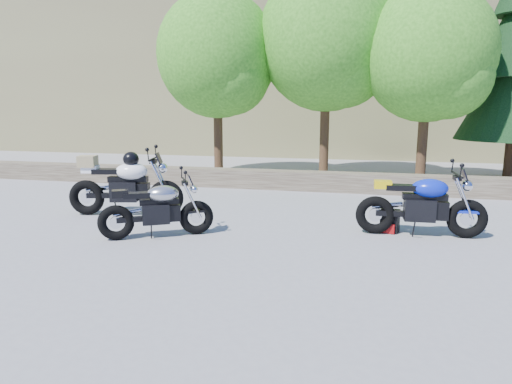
% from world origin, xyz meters
% --- Properties ---
extents(ground, '(90.00, 90.00, 0.00)m').
position_xyz_m(ground, '(0.00, 0.00, 0.00)').
color(ground, gray).
rests_on(ground, ground).
extents(stone_wall, '(22.00, 0.55, 0.50)m').
position_xyz_m(stone_wall, '(0.00, 5.50, 0.25)').
color(stone_wall, '#483D30').
rests_on(stone_wall, ground).
extents(hillside, '(80.00, 30.00, 15.00)m').
position_xyz_m(hillside, '(3.00, 28.00, 7.50)').
color(hillside, '#716746').
rests_on(hillside, ground).
extents(tree_decid_left, '(3.67, 3.67, 5.62)m').
position_xyz_m(tree_decid_left, '(-2.39, 7.14, 3.63)').
color(tree_decid_left, '#382314').
rests_on(tree_decid_left, ground).
extents(tree_decid_mid, '(4.08, 4.08, 6.24)m').
position_xyz_m(tree_decid_mid, '(0.91, 7.54, 4.04)').
color(tree_decid_mid, '#382314').
rests_on(tree_decid_mid, ground).
extents(tree_decid_right, '(3.54, 3.54, 5.41)m').
position_xyz_m(tree_decid_right, '(3.71, 6.94, 3.50)').
color(tree_decid_right, '#382314').
rests_on(tree_decid_right, ground).
extents(silver_bike, '(1.79, 1.09, 0.99)m').
position_xyz_m(silver_bike, '(-1.39, 0.40, 0.48)').
color(silver_bike, black).
rests_on(silver_bike, ground).
extents(white_bike, '(2.37, 0.84, 1.32)m').
position_xyz_m(white_bike, '(-2.75, 1.75, 0.65)').
color(white_bike, black).
rests_on(white_bike, ground).
extents(blue_bike, '(2.21, 0.70, 1.11)m').
position_xyz_m(blue_bike, '(3.02, 1.52, 0.54)').
color(blue_bike, black).
rests_on(blue_bike, ground).
extents(backpack, '(0.36, 0.33, 0.42)m').
position_xyz_m(backpack, '(2.51, 1.64, 0.20)').
color(backpack, black).
rests_on(backpack, ground).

